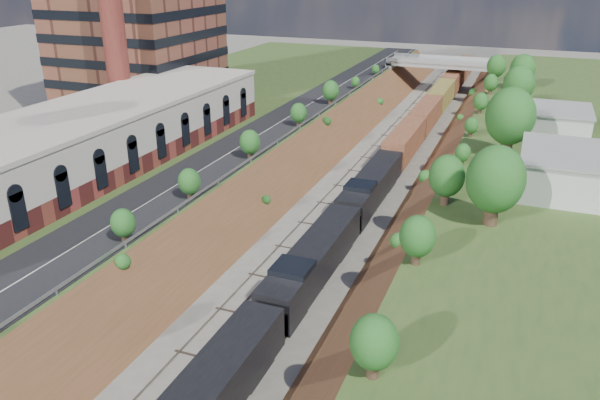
# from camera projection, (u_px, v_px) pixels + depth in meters

# --- Properties ---
(platform_left) EXTENTS (44.00, 180.00, 5.00)m
(platform_left) POSITION_uv_depth(u_px,v_px,m) (159.00, 138.00, 89.33)
(platform_left) COLOR #355422
(platform_left) RESTS_ON ground
(embankment_left) EXTENTS (10.00, 180.00, 10.00)m
(embankment_left) POSITION_uv_depth(u_px,v_px,m) (292.00, 171.00, 82.82)
(embankment_left) COLOR brown
(embankment_left) RESTS_ON ground
(embankment_right) EXTENTS (10.00, 180.00, 10.00)m
(embankment_right) POSITION_uv_depth(u_px,v_px,m) (450.00, 192.00, 75.36)
(embankment_right) COLOR brown
(embankment_right) RESTS_ON ground
(rail_left_track) EXTENTS (1.58, 180.00, 0.18)m
(rail_left_track) POSITION_uv_depth(u_px,v_px,m) (349.00, 178.00, 79.94)
(rail_left_track) COLOR gray
(rail_left_track) RESTS_ON ground
(rail_right_track) EXTENTS (1.58, 180.00, 0.18)m
(rail_right_track) POSITION_uv_depth(u_px,v_px,m) (386.00, 183.00, 78.18)
(rail_right_track) COLOR gray
(rail_right_track) RESTS_ON ground
(road) EXTENTS (8.00, 180.00, 0.10)m
(road) POSITION_uv_depth(u_px,v_px,m) (263.00, 133.00, 82.42)
(road) COLOR black
(road) RESTS_ON platform_left
(guardrail) EXTENTS (0.10, 171.00, 0.70)m
(guardrail) POSITION_uv_depth(u_px,v_px,m) (289.00, 133.00, 80.67)
(guardrail) COLOR #99999E
(guardrail) RESTS_ON platform_left
(commercial_building) EXTENTS (14.30, 62.30, 7.00)m
(commercial_building) POSITION_uv_depth(u_px,v_px,m) (81.00, 142.00, 66.43)
(commercial_building) COLOR maroon
(commercial_building) RESTS_ON platform_left
(overpass) EXTENTS (24.50, 8.30, 7.40)m
(overpass) POSITION_uv_depth(u_px,v_px,m) (443.00, 69.00, 130.51)
(overpass) COLOR gray
(overpass) RESTS_ON ground
(white_building_near) EXTENTS (9.00, 12.00, 4.00)m
(white_building_near) POSITION_uv_depth(u_px,v_px,m) (566.00, 172.00, 61.57)
(white_building_near) COLOR silver
(white_building_near) RESTS_ON platform_right
(white_building_far) EXTENTS (8.00, 10.00, 3.60)m
(white_building_far) POSITION_uv_depth(u_px,v_px,m) (558.00, 123.00, 80.73)
(white_building_far) COLOR silver
(white_building_far) RESTS_ON platform_right
(tree_right_large) EXTENTS (5.25, 5.25, 7.61)m
(tree_right_large) POSITION_uv_depth(u_px,v_px,m) (496.00, 180.00, 52.55)
(tree_right_large) COLOR #473323
(tree_right_large) RESTS_ON platform_right
(tree_left_crest) EXTENTS (2.45, 2.45, 3.55)m
(tree_left_crest) POSITION_uv_depth(u_px,v_px,m) (91.00, 244.00, 46.02)
(tree_left_crest) COLOR #473323
(tree_left_crest) RESTS_ON platform_left
(freight_train) EXTENTS (3.20, 145.47, 4.74)m
(freight_train) POSITION_uv_depth(u_px,v_px,m) (413.00, 131.00, 92.03)
(freight_train) COLOR black
(freight_train) RESTS_ON ground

